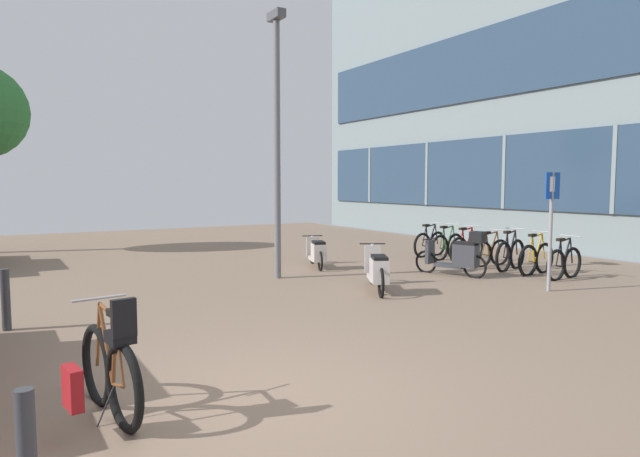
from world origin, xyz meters
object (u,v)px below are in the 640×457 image
(bicycle_rack_02, at_px, (510,255))
(scooter_near, at_px, (377,271))
(bollard_far, at_px, (6,300))
(bicycle_foreground, at_px, (108,371))
(bicycle_rack_00, at_px, (564,263))
(bicycle_rack_01, at_px, (536,259))
(bicycle_rack_05, at_px, (448,246))
(parking_sign, at_px, (551,218))
(lamp_post, at_px, (277,132))
(scooter_far, at_px, (317,253))
(bicycle_rack_04, at_px, (467,249))
(bollard_near, at_px, (26,449))
(scooter_mid, at_px, (459,255))
(bicycle_rack_06, at_px, (430,244))
(bicycle_rack_03, at_px, (491,252))

(bicycle_rack_02, relative_size, scooter_near, 0.84)
(bicycle_rack_02, height_order, bollard_far, bicycle_rack_02)
(bicycle_foreground, bearing_deg, bicycle_rack_00, 13.27)
(bicycle_rack_01, distance_m, bicycle_rack_05, 2.83)
(parking_sign, xyz_separation_m, lamp_post, (-3.76, 3.97, 1.73))
(scooter_far, relative_size, bollard_far, 1.86)
(scooter_near, relative_size, bollard_far, 1.96)
(bicycle_rack_02, relative_size, bollard_far, 1.64)
(bicycle_rack_04, bearing_deg, bicycle_rack_05, 88.47)
(bicycle_rack_00, relative_size, lamp_post, 0.24)
(bicycle_rack_00, height_order, bollard_near, bicycle_rack_00)
(bicycle_rack_04, distance_m, bollard_far, 10.49)
(scooter_mid, height_order, scooter_far, scooter_mid)
(bicycle_rack_02, relative_size, bicycle_rack_06, 1.03)
(bicycle_rack_01, xyz_separation_m, bollard_far, (-10.38, 0.75, 0.08))
(bicycle_rack_06, distance_m, parking_sign, 5.28)
(parking_sign, height_order, bollard_near, parking_sign)
(bicycle_rack_02, distance_m, bicycle_rack_04, 1.42)
(scooter_far, relative_size, parking_sign, 0.71)
(bicycle_rack_01, relative_size, bicycle_rack_03, 1.06)
(bicycle_rack_04, distance_m, lamp_post, 5.96)
(bicycle_foreground, xyz_separation_m, parking_sign, (8.23, 1.59, 1.00))
(scooter_far, xyz_separation_m, bollard_near, (-6.62, -7.52, 0.02))
(bicycle_foreground, height_order, scooter_far, bicycle_foreground)
(bicycle_rack_04, xyz_separation_m, parking_sign, (-1.48, -3.53, 1.06))
(parking_sign, bearing_deg, bicycle_rack_05, 70.47)
(lamp_post, bearing_deg, scooter_mid, -27.65)
(scooter_far, height_order, bollard_near, bollard_near)
(bicycle_rack_06, relative_size, parking_sign, 0.61)
(bicycle_rack_02, bearing_deg, bicycle_rack_03, 79.03)
(scooter_far, bearing_deg, bicycle_rack_05, -7.92)
(bicycle_rack_00, xyz_separation_m, bicycle_rack_06, (0.06, 4.25, 0.01))
(bicycle_rack_00, bearing_deg, parking_sign, -154.51)
(bicycle_rack_06, relative_size, scooter_mid, 0.84)
(bicycle_rack_02, xyz_separation_m, bicycle_rack_04, (0.03, 1.42, -0.01))
(bollard_near, bearing_deg, bicycle_rack_00, 18.36)
(bicycle_rack_06, height_order, bollard_far, bicycle_rack_06)
(bicycle_rack_02, distance_m, bicycle_rack_05, 2.13)
(bicycle_rack_04, bearing_deg, parking_sign, -112.81)
(bicycle_rack_03, height_order, bicycle_rack_06, bicycle_rack_06)
(scooter_far, bearing_deg, bicycle_rack_01, -41.78)
(bicycle_rack_06, height_order, bollard_near, bicycle_rack_06)
(bicycle_rack_05, bearing_deg, lamp_post, -177.08)
(bicycle_rack_02, bearing_deg, bicycle_rack_00, -89.75)
(bicycle_rack_06, distance_m, bollard_far, 10.81)
(bicycle_rack_05, height_order, scooter_far, bicycle_rack_05)
(bicycle_rack_01, relative_size, bollard_near, 1.80)
(bicycle_rack_04, relative_size, scooter_near, 0.80)
(bicycle_rack_03, xyz_separation_m, bollard_near, (-10.51, -5.57, 0.06))
(bicycle_rack_05, relative_size, parking_sign, 0.61)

